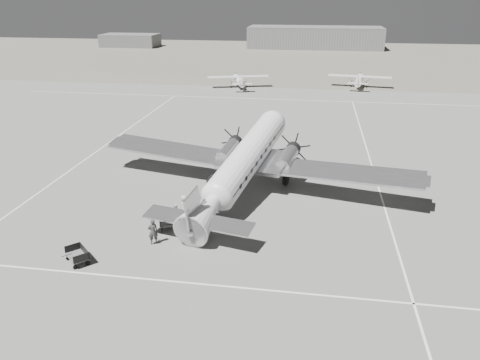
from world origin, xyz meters
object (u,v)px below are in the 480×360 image
(light_plane_left, at_px, (239,81))
(ramp_agent, at_px, (177,214))
(light_plane_right, at_px, (359,81))
(hangar_main, at_px, (315,37))
(passenger, at_px, (184,206))
(baggage_cart_near, at_px, (170,223))
(baggage_cart_far, at_px, (77,256))
(shed_secondary, at_px, (130,40))
(dc3_airliner, at_px, (244,164))
(ground_crew, at_px, (153,232))

(light_plane_left, distance_m, ramp_agent, 55.55)
(light_plane_right, bearing_deg, hangar_main, 105.29)
(hangar_main, height_order, passenger, hangar_main)
(passenger, bearing_deg, light_plane_left, -20.21)
(light_plane_left, relative_size, baggage_cart_near, 6.69)
(baggage_cart_near, relative_size, ramp_agent, 1.07)
(light_plane_left, distance_m, baggage_cart_near, 56.49)
(light_plane_right, relative_size, baggage_cart_far, 6.48)
(hangar_main, xyz_separation_m, light_plane_left, (-13.24, -71.00, -2.10))
(light_plane_left, xyz_separation_m, baggage_cart_near, (3.85, -56.36, -0.71))
(light_plane_right, xyz_separation_m, baggage_cart_near, (-18.32, -60.20, -0.72))
(shed_secondary, xyz_separation_m, dc3_airliner, (55.07, -115.18, 0.86))
(baggage_cart_near, distance_m, ground_crew, 2.44)
(dc3_airliner, distance_m, baggage_cart_far, 15.80)
(baggage_cart_near, bearing_deg, baggage_cart_far, -150.04)
(light_plane_right, distance_m, ramp_agent, 61.94)
(dc3_airliner, distance_m, passenger, 6.64)
(dc3_airliner, xyz_separation_m, ground_crew, (-4.99, -9.51, -1.90))
(light_plane_left, bearing_deg, light_plane_right, -7.46)
(shed_secondary, height_order, baggage_cart_far, shed_secondary)
(dc3_airliner, bearing_deg, passenger, -115.94)
(shed_secondary, bearing_deg, passenger, -66.95)
(dc3_airliner, relative_size, passenger, 16.59)
(hangar_main, relative_size, passenger, 23.24)
(dc3_airliner, xyz_separation_m, ramp_agent, (-4.25, -6.21, -2.05))
(light_plane_left, bearing_deg, ramp_agent, -103.08)
(light_plane_left, distance_m, passenger, 54.31)
(ramp_agent, bearing_deg, passenger, 20.98)
(baggage_cart_near, height_order, ground_crew, ground_crew)
(shed_secondary, relative_size, passenger, 9.96)
(dc3_airliner, bearing_deg, light_plane_left, 112.34)
(hangar_main, relative_size, light_plane_right, 3.61)
(dc3_airliner, bearing_deg, light_plane_right, 88.10)
(light_plane_left, bearing_deg, baggage_cart_far, -108.01)
(hangar_main, bearing_deg, ground_crew, -94.37)
(hangar_main, distance_m, baggage_cart_near, 127.73)
(dc3_airliner, xyz_separation_m, light_plane_left, (-8.32, 49.18, -1.66))
(ground_crew, bearing_deg, ramp_agent, -131.60)
(baggage_cart_far, relative_size, passenger, 0.99)
(dc3_airliner, distance_m, ground_crew, 10.91)
(baggage_cart_far, bearing_deg, dc3_airliner, 98.59)
(dc3_airliner, xyz_separation_m, baggage_cart_near, (-4.47, -7.17, -2.37))
(dc3_airliner, bearing_deg, ramp_agent, -111.63)
(baggage_cart_near, height_order, baggage_cart_far, baggage_cart_far)
(light_plane_left, bearing_deg, dc3_airliner, -97.68)
(light_plane_left, height_order, passenger, light_plane_left)
(ground_crew, relative_size, passenger, 1.06)
(dc3_airliner, xyz_separation_m, baggage_cart_far, (-9.10, -12.70, -2.35))
(light_plane_right, relative_size, passenger, 6.43)
(hangar_main, height_order, baggage_cart_far, hangar_main)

